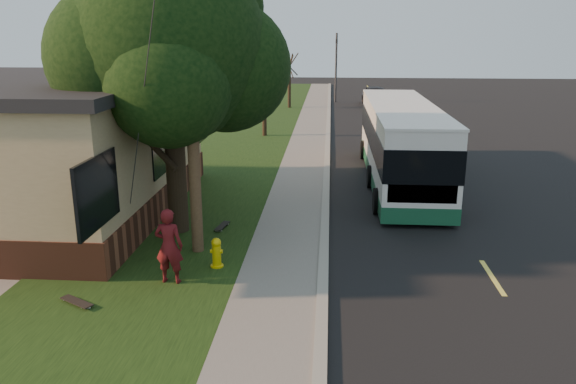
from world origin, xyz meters
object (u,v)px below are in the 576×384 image
object	(u,v)px
utility_pole	(190,74)
bare_tree_far	(289,81)
fire_hydrant	(217,253)
distant_car	(376,96)
skateboard_main	(222,226)
bare_tree_near	(264,98)
transit_bus	(401,141)
dumpster	(124,170)
skateboard_spare	(77,302)
leafy_tree	(172,49)
skateboarder	(169,246)
traffic_signal	(336,63)

from	to	relation	value
utility_pole	bare_tree_far	distance (m)	29.13
fire_hydrant	distant_car	size ratio (longest dim) A/B	0.16
skateboard_main	distant_car	bearing A→B (deg)	77.19
bare_tree_near	transit_bus	bearing A→B (deg)	-55.92
dumpster	skateboard_spare	bearing A→B (deg)	-75.88
transit_bus	skateboard_main	bearing A→B (deg)	-134.27
utility_pole	leafy_tree	distance (m)	1.94
skateboarder	skateboard_main	bearing A→B (deg)	-94.58
bare_tree_far	skateboard_main	bearing A→B (deg)	-89.99
bare_tree_far	dumpster	bearing A→B (deg)	-101.46
utility_pole	bare_tree_far	size ratio (longest dim) A/B	2.25
dumpster	distant_car	bearing A→B (deg)	65.40
skateboard_main	dumpster	world-z (taller)	dumpster
transit_bus	distant_car	xyz separation A→B (m)	(0.84, 23.19, -0.82)
bare_tree_near	dumpster	bearing A→B (deg)	-111.09
bare_tree_near	skateboard_spare	distance (m)	20.35
fire_hydrant	traffic_signal	distance (m)	34.25
traffic_signal	skateboarder	size ratio (longest dim) A/B	3.12
bare_tree_far	dumpster	size ratio (longest dim) A/B	2.60
distant_car	utility_pole	bearing A→B (deg)	-107.20
transit_bus	skateboarder	distance (m)	11.52
leafy_tree	skateboard_main	xyz separation A→B (m)	(1.17, 0.12, -5.04)
bare_tree_near	dumpster	world-z (taller)	bare_tree_near
bare_tree_near	traffic_signal	distance (m)	16.52
bare_tree_near	utility_pole	bearing A→B (deg)	-89.34
utility_pole	skateboard_spare	xyz separation A→B (m)	(-1.85, -3.18, -4.50)
bare_tree_near	bare_tree_far	distance (m)	12.01
utility_pole	bare_tree_near	distance (m)	17.19
leafy_tree	transit_bus	bearing A→B (deg)	41.04
skateboarder	skateboard_main	distance (m)	3.83
bare_tree_near	dumpster	xyz separation A→B (m)	(-4.08, -10.57, -1.54)
bare_tree_near	distant_car	size ratio (longest dim) A/B	0.95
dumpster	bare_tree_near	bearing A→B (deg)	68.91
skateboard_main	skateboard_spare	xyz separation A→B (m)	(-2.16, -4.96, 0.00)
utility_pole	distant_car	bearing A→B (deg)	77.35
utility_pole	bare_tree_near	bearing A→B (deg)	90.66
traffic_signal	skateboard_spare	distance (m)	36.75
utility_pole	skateboard_spare	size ratio (longest dim) A/B	10.58
traffic_signal	leafy_tree	bearing A→B (deg)	-98.47
utility_pole	skateboarder	size ratio (longest dim) A/B	5.14
skateboarder	skateboard_spare	xyz separation A→B (m)	(-1.68, -1.24, -0.82)
traffic_signal	transit_bus	xyz separation A→B (m)	(2.29, -25.29, -1.57)
skateboarder	dumpster	distance (m)	9.32
leafy_tree	bare_tree_far	bearing A→B (deg)	87.55
utility_pole	bare_tree_far	bearing A→B (deg)	89.40
transit_bus	bare_tree_near	bearing A→B (deg)	124.08
dumpster	bare_tree_far	bearing A→B (deg)	78.54
bare_tree_far	skateboarder	bearing A→B (deg)	-90.89
traffic_signal	skateboarder	xyz separation A→B (m)	(-3.98, -34.94, -2.21)
leafy_tree	skateboard_main	bearing A→B (deg)	6.01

